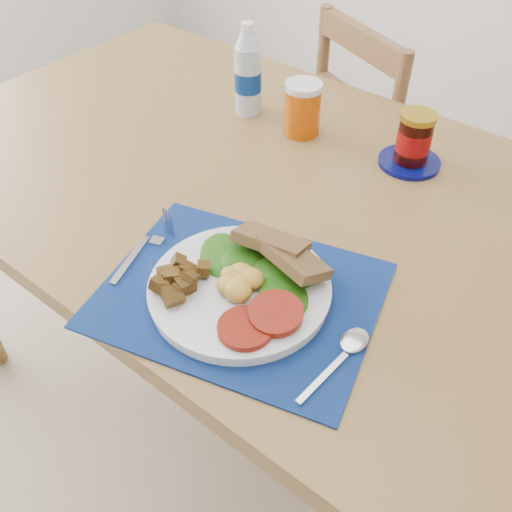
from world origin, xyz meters
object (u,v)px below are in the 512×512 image
at_px(water_bottle, 248,75).
at_px(jam_on_saucer, 413,143).
at_px(juice_glass, 302,110).
at_px(chair_far, 378,134).
at_px(breakfast_plate, 235,285).

relative_size(water_bottle, jam_on_saucer, 1.64).
distance_m(juice_glass, jam_on_saucer, 0.24).
bearing_deg(juice_glass, chair_far, 92.90).
height_order(chair_far, breakfast_plate, chair_far).
bearing_deg(breakfast_plate, water_bottle, 125.99).
relative_size(breakfast_plate, jam_on_saucer, 2.23).
distance_m(water_bottle, juice_glass, 0.15).
bearing_deg(breakfast_plate, juice_glass, 112.51).
distance_m(breakfast_plate, jam_on_saucer, 0.50).
distance_m(breakfast_plate, juice_glass, 0.51).
xyz_separation_m(chair_far, breakfast_plate, (0.23, -0.90, 0.23)).
relative_size(chair_far, jam_on_saucer, 8.46).
distance_m(water_bottle, jam_on_saucer, 0.39).
bearing_deg(water_bottle, jam_on_saucer, 5.47).
xyz_separation_m(breakfast_plate, jam_on_saucer, (0.04, 0.50, 0.03)).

